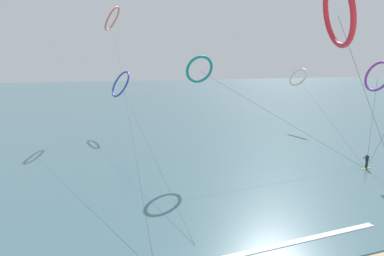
% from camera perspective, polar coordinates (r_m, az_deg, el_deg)
% --- Properties ---
extents(sea_water, '(400.00, 200.00, 0.08)m').
position_cam_1_polar(sea_water, '(114.98, -13.64, 5.18)').
color(sea_water, '#476B75').
rests_on(sea_water, ground).
extents(surfer_lime, '(1.40, 0.66, 1.70)m').
position_cam_1_polar(surfer_lime, '(41.70, 28.14, -5.25)').
color(surfer_lime, '#8CC62D').
rests_on(surfer_lime, ground).
extents(kite_coral, '(4.64, 48.38, 21.50)m').
position_cam_1_polar(kite_coral, '(62.56, -13.72, 18.00)').
color(kite_coral, '#EA7260').
rests_on(kite_coral, ground).
extents(kite_teal, '(18.78, 9.12, 12.59)m').
position_cam_1_polar(kite_teal, '(37.46, 1.36, 10.14)').
color(kite_teal, teal).
rests_on(kite_teal, ground).
extents(kite_crimson, '(4.39, 9.06, 18.13)m').
position_cam_1_polar(kite_crimson, '(28.56, 24.13, 17.83)').
color(kite_crimson, red).
rests_on(kite_crimson, ground).
extents(kite_ivory, '(9.53, 26.28, 10.79)m').
position_cam_1_polar(kite_ivory, '(63.70, 18.00, 8.42)').
color(kite_ivory, silver).
rests_on(kite_ivory, ground).
extents(kite_violet, '(1.86, 3.51, 11.96)m').
position_cam_1_polar(kite_violet, '(41.64, 29.60, 7.82)').
color(kite_violet, purple).
rests_on(kite_violet, ground).
extents(kite_cobalt, '(3.95, 40.65, 10.42)m').
position_cam_1_polar(kite_cobalt, '(56.25, -12.34, 7.47)').
color(kite_cobalt, '#2647B7').
rests_on(kite_cobalt, ground).
extents(wave_crest_mid, '(17.72, 1.16, 0.12)m').
position_cam_1_polar(wave_crest_mid, '(22.87, 13.14, -19.77)').
color(wave_crest_mid, white).
rests_on(wave_crest_mid, ground).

